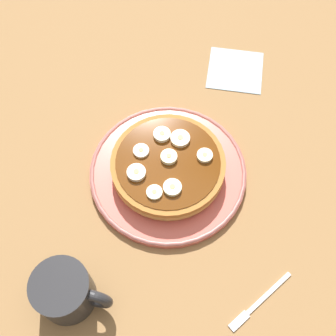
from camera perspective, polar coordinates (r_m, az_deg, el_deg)
The scene contains 14 objects.
ground_plane at distance 78.70cm, azimuth 0.00°, elevation -1.29°, with size 140.00×140.00×3.00cm, color olive.
plate at distance 76.67cm, azimuth 0.00°, elevation -0.51°, with size 27.79×27.79×1.46cm.
pancake_stack at distance 74.70cm, azimuth 0.02°, elevation 0.16°, with size 20.68×20.71×3.42cm.
banana_slice_0 at distance 73.30cm, azimuth 0.21°, elevation 1.43°, with size 2.86×2.86×1.03cm.
banana_slice_1 at distance 70.70cm, azimuth 0.58°, elevation -2.61°, with size 3.08×3.08×0.94cm.
banana_slice_2 at distance 75.31cm, azimuth 1.61°, elevation 3.90°, with size 3.42×3.42×0.92cm.
banana_slice_3 at distance 75.71cm, azimuth -0.81°, elevation 4.44°, with size 3.04×3.04×0.96cm.
banana_slice_4 at distance 74.24cm, azimuth -3.57°, elevation 2.26°, with size 2.77×2.77×0.74cm.
banana_slice_5 at distance 73.81cm, azimuth 4.86°, elevation 1.63°, with size 2.73×2.73×0.88cm.
banana_slice_6 at distance 70.47cm, azimuth -1.81°, elevation -3.24°, with size 2.66×2.66×0.76cm.
banana_slice_7 at distance 72.09cm, azimuth -4.19°, elevation -0.63°, with size 3.19×3.19×1.01cm.
coffee_mug at distance 67.85cm, azimuth -13.28°, elevation -15.58°, with size 11.88×8.70×7.80cm.
napkin at distance 91.86cm, azimuth 8.86°, elevation 12.67°, with size 11.00×11.00×0.30cm, color #99B2BF.
fork at distance 71.00cm, azimuth 11.70°, elevation -17.13°, with size 8.56×11.01×0.50cm.
Camera 1 is at (8.15, -34.65, 68.69)cm, focal length 46.21 mm.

